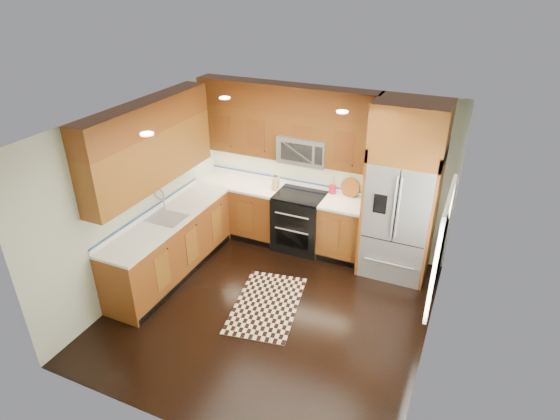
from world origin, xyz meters
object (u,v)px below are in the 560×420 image
at_px(rug, 267,304).
at_px(knife_block, 276,183).
at_px(refrigerator, 402,192).
at_px(utensil_crock, 332,187).
at_px(range, 299,221).

bearing_deg(rug, knife_block, 100.23).
bearing_deg(refrigerator, knife_block, 177.56).
height_order(refrigerator, utensil_crock, refrigerator).
bearing_deg(range, utensil_crock, 30.98).
xyz_separation_m(rug, utensil_crock, (0.28, 1.85, 1.04)).
height_order(range, rug, range).
bearing_deg(range, knife_block, 173.93).
relative_size(range, rug, 0.67).
bearing_deg(utensil_crock, rug, -98.65).
relative_size(range, utensil_crock, 3.15).
xyz_separation_m(refrigerator, utensil_crock, (-1.11, 0.30, -0.26)).
height_order(refrigerator, rug, refrigerator).
relative_size(refrigerator, rug, 1.85).
xyz_separation_m(knife_block, utensil_crock, (0.88, 0.22, 0.00)).
relative_size(refrigerator, utensil_crock, 8.67).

